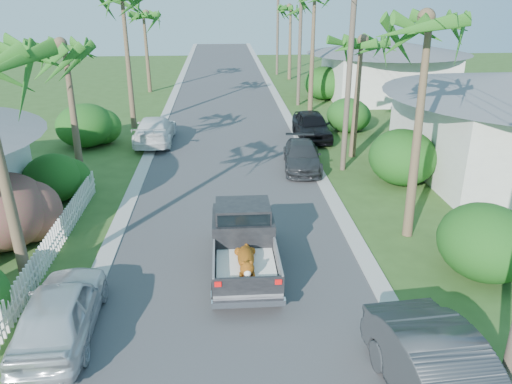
{
  "coord_description": "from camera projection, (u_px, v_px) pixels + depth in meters",
  "views": [
    {
      "loc": [
        -0.32,
        -9.97,
        8.29
      ],
      "look_at": [
        0.86,
        6.91,
        1.4
      ],
      "focal_mm": 35.0,
      "sensor_mm": 36.0,
      "label": 1
    }
  ],
  "objects": [
    {
      "name": "utility_pole_c",
      "position": [
        300.0,
        43.0,
        36.86
      ],
      "size": [
        1.6,
        0.26,
        9.0
      ],
      "color": "brown",
      "rests_on": "ground"
    },
    {
      "name": "palm_r_d",
      "position": [
        291.0,
        7.0,
        47.2
      ],
      "size": [
        4.4,
        4.4,
        8.0
      ],
      "color": "brown",
      "rests_on": "ground"
    },
    {
      "name": "shrub_r_a",
      "position": [
        485.0,
        242.0,
        15.19
      ],
      "size": [
        2.8,
        3.08,
        2.3
      ],
      "primitive_type": "ellipsoid",
      "color": "#1A4C15",
      "rests_on": "ground"
    },
    {
      "name": "palm_l_d",
      "position": [
        144.0,
        14.0,
        40.93
      ],
      "size": [
        4.4,
        4.4,
        7.7
      ],
      "color": "brown",
      "rests_on": "ground"
    },
    {
      "name": "utility_pole_d",
      "position": [
        278.0,
        29.0,
        50.72
      ],
      "size": [
        1.6,
        0.26,
        9.0
      ],
      "color": "brown",
      "rests_on": "ground"
    },
    {
      "name": "parked_car_rm",
      "position": [
        302.0,
        156.0,
        24.67
      ],
      "size": [
        2.16,
        4.49,
        1.26
      ],
      "primitive_type": "imported",
      "rotation": [
        0.0,
        0.0,
        -0.09
      ],
      "color": "#2B2D30",
      "rests_on": "ground"
    },
    {
      "name": "palm_l_b",
      "position": [
        64.0,
        45.0,
        20.69
      ],
      "size": [
        4.4,
        4.4,
        7.4
      ],
      "color": "brown",
      "rests_on": "ground"
    },
    {
      "name": "shrub_r_b",
      "position": [
        402.0,
        157.0,
        22.56
      ],
      "size": [
        3.0,
        3.3,
        2.5
      ],
      "primitive_type": "ellipsoid",
      "color": "#1A4C15",
      "rests_on": "ground"
    },
    {
      "name": "house_right_far",
      "position": [
        386.0,
        72.0,
        40.12
      ],
      "size": [
        9.0,
        8.0,
        4.6
      ],
      "color": "silver",
      "rests_on": "ground"
    },
    {
      "name": "shrub_r_c",
      "position": [
        348.0,
        115.0,
        30.93
      ],
      "size": [
        2.6,
        2.86,
        2.1
      ],
      "primitive_type": "ellipsoid",
      "color": "#1A4C15",
      "rests_on": "ground"
    },
    {
      "name": "palm_r_b",
      "position": [
        361.0,
        41.0,
        24.4
      ],
      "size": [
        4.4,
        4.4,
        7.2
      ],
      "color": "brown",
      "rests_on": "ground"
    },
    {
      "name": "house_right_near",
      "position": [
        505.0,
        129.0,
        23.45
      ],
      "size": [
        8.0,
        9.0,
        4.8
      ],
      "color": "silver",
      "rests_on": "ground"
    },
    {
      "name": "road",
      "position": [
        226.0,
        115.0,
        35.46
      ],
      "size": [
        8.0,
        100.0,
        0.02
      ],
      "primitive_type": "cube",
      "color": "#38383A",
      "rests_on": "ground"
    },
    {
      "name": "ground",
      "position": [
        241.0,
        350.0,
        12.36
      ],
      "size": [
        120.0,
        120.0,
        0.0
      ],
      "primitive_type": "plane",
      "color": "#2F4D1D",
      "rests_on": "ground"
    },
    {
      "name": "curb_right",
      "position": [
        286.0,
        114.0,
        35.73
      ],
      "size": [
        0.6,
        100.0,
        0.06
      ],
      "primitive_type": "cube",
      "color": "#A5A39E",
      "rests_on": "ground"
    },
    {
      "name": "shrub_l_d",
      "position": [
        85.0,
        125.0,
        28.02
      ],
      "size": [
        3.2,
        3.52,
        2.4
      ],
      "primitive_type": "ellipsoid",
      "color": "#1A4C15",
      "rests_on": "ground"
    },
    {
      "name": "curb_left",
      "position": [
        165.0,
        116.0,
        35.17
      ],
      "size": [
        0.6,
        100.0,
        0.06
      ],
      "primitive_type": "cube",
      "color": "#A5A39E",
      "rests_on": "ground"
    },
    {
      "name": "utility_pole_b",
      "position": [
        349.0,
        76.0,
        23.0
      ],
      "size": [
        1.6,
        0.26,
        9.0
      ],
      "color": "brown",
      "rests_on": "ground"
    },
    {
      "name": "parked_car_lf",
      "position": [
        155.0,
        130.0,
        28.78
      ],
      "size": [
        2.13,
        5.23,
        1.52
      ],
      "primitive_type": "imported",
      "rotation": [
        0.0,
        0.0,
        3.14
      ],
      "color": "white",
      "rests_on": "ground"
    },
    {
      "name": "shrub_r_d",
      "position": [
        324.0,
        83.0,
        40.11
      ],
      "size": [
        3.2,
        3.52,
        2.6
      ],
      "primitive_type": "ellipsoid",
      "color": "#1A4C15",
      "rests_on": "ground"
    },
    {
      "name": "picket_fence",
      "position": [
        57.0,
        238.0,
        16.87
      ],
      "size": [
        0.1,
        11.0,
        1.0
      ],
      "primitive_type": "cube",
      "color": "white",
      "rests_on": "ground"
    },
    {
      "name": "parked_car_rf",
      "position": [
        312.0,
        126.0,
        29.59
      ],
      "size": [
        1.98,
        4.7,
        1.59
      ],
      "primitive_type": "imported",
      "rotation": [
        0.0,
        0.0,
        0.02
      ],
      "color": "black",
      "rests_on": "ground"
    },
    {
      "name": "pickup_truck",
      "position": [
        243.0,
        238.0,
        15.76
      ],
      "size": [
        1.98,
        5.12,
        2.06
      ],
      "color": "black",
      "rests_on": "ground"
    },
    {
      "name": "palm_r_a",
      "position": [
        432.0,
        19.0,
        15.51
      ],
      "size": [
        4.4,
        4.4,
        8.7
      ],
      "color": "brown",
      "rests_on": "ground"
    },
    {
      "name": "shrub_l_c",
      "position": [
        53.0,
        178.0,
        20.74
      ],
      "size": [
        2.4,
        2.64,
        2.0
      ],
      "primitive_type": "ellipsoid",
      "color": "#1A4C15",
      "rests_on": "ground"
    },
    {
      "name": "parked_car_ln",
      "position": [
        60.0,
        311.0,
        12.6
      ],
      "size": [
        1.95,
        4.47,
        1.5
      ],
      "primitive_type": "imported",
      "rotation": [
        0.0,
        0.0,
        3.18
      ],
      "color": "silver",
      "rests_on": "ground"
    },
    {
      "name": "shrub_l_b",
      "position": [
        3.0,
        211.0,
        16.91
      ],
      "size": [
        3.0,
        3.3,
        2.6
      ],
      "primitive_type": "ellipsoid",
      "color": "#A51745",
      "rests_on": "ground"
    }
  ]
}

